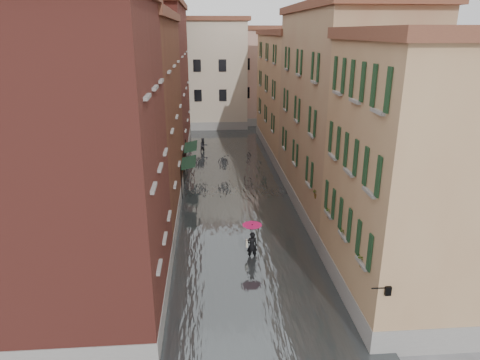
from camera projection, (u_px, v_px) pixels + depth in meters
name	position (u px, v px, depth m)	size (l,w,h in m)	color
ground	(250.00, 277.00, 21.72)	(120.00, 120.00, 0.00)	#58585A
floodwater	(234.00, 187.00, 33.92)	(10.00, 60.00, 0.20)	#44494B
building_left_near	(83.00, 171.00, 17.18)	(6.00, 8.00, 13.00)	maroon
building_left_mid	(129.00, 122.00, 27.62)	(6.00, 14.00, 12.50)	brown
building_left_far	(154.00, 84.00, 41.49)	(6.00, 16.00, 14.00)	maroon
building_right_near	(417.00, 180.00, 18.45)	(6.00, 8.00, 11.50)	#A37A54
building_right_mid	(342.00, 115.00, 28.56)	(6.00, 14.00, 13.00)	#A08561
building_right_far	(296.00, 95.00, 42.93)	(6.00, 16.00, 11.50)	#A37A54
building_end_cream	(198.00, 75.00, 55.13)	(12.00, 9.00, 13.00)	#C3B09B
building_end_pink	(265.00, 77.00, 57.84)	(10.00, 9.00, 12.00)	tan
awning_near	(188.00, 163.00, 32.03)	(1.09, 3.10, 2.80)	black
awning_far	(190.00, 147.00, 36.38)	(1.09, 3.32, 2.80)	black
wall_lantern	(387.00, 290.00, 15.40)	(0.71, 0.22, 0.35)	black
window_planters	(338.00, 216.00, 20.36)	(0.59, 8.30, 0.84)	brown
pedestrian_main	(252.00, 237.00, 23.02)	(1.07, 1.07, 2.06)	black
pedestrian_far	(203.00, 146.00, 43.37)	(0.79, 0.61, 1.62)	black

